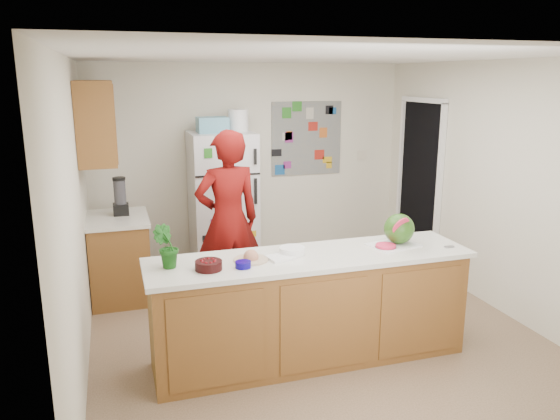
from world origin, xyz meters
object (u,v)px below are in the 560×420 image
object	(u,v)px
watermelon	(399,229)
refrigerator	(223,203)
cherry_bowl	(209,265)
person	(228,221)

from	to	relation	value
watermelon	refrigerator	bearing A→B (deg)	114.88
watermelon	cherry_bowl	world-z (taller)	watermelon
watermelon	cherry_bowl	bearing A→B (deg)	-175.09
person	cherry_bowl	distance (m)	1.44
cherry_bowl	person	bearing A→B (deg)	72.33
refrigerator	watermelon	xyz separation A→B (m)	(1.08, -2.33, 0.21)
person	cherry_bowl	size ratio (longest dim) A/B	8.99
refrigerator	watermelon	size ratio (longest dim) A/B	6.53
refrigerator	cherry_bowl	distance (m)	2.54
refrigerator	cherry_bowl	size ratio (longest dim) A/B	8.31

